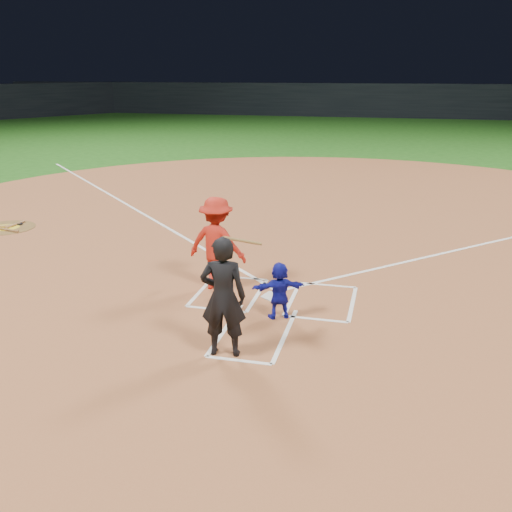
% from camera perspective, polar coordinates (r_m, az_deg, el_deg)
% --- Properties ---
extents(ground, '(120.00, 120.00, 0.00)m').
position_cam_1_polar(ground, '(11.80, 1.88, -4.14)').
color(ground, '#1A4F13').
rests_on(ground, ground).
extents(home_plate_dirt, '(28.00, 28.00, 0.01)m').
position_cam_1_polar(home_plate_dirt, '(17.42, 5.98, 3.19)').
color(home_plate_dirt, brown).
rests_on(home_plate_dirt, ground).
extents(stadium_wall_far, '(80.00, 1.20, 3.20)m').
position_cam_1_polar(stadium_wall_far, '(58.81, 11.99, 14.97)').
color(stadium_wall_far, black).
rests_on(stadium_wall_far, ground).
extents(home_plate, '(0.60, 0.60, 0.02)m').
position_cam_1_polar(home_plate, '(11.79, 1.88, -4.05)').
color(home_plate, silver).
rests_on(home_plate, home_plate_dirt).
extents(on_deck_circle, '(1.70, 1.70, 0.01)m').
position_cam_1_polar(on_deck_circle, '(18.45, -23.77, 2.61)').
color(on_deck_circle, brown).
rests_on(on_deck_circle, home_plate_dirt).
extents(on_deck_logo, '(0.80, 0.80, 0.00)m').
position_cam_1_polar(on_deck_logo, '(18.45, -23.78, 2.63)').
color(on_deck_logo, gold).
rests_on(on_deck_logo, on_deck_circle).
extents(on_deck_bat_a, '(0.13, 0.84, 0.06)m').
position_cam_1_polar(on_deck_bat_a, '(18.55, -22.96, 2.90)').
color(on_deck_bat_a, brown).
rests_on(on_deck_bat_a, on_deck_circle).
extents(on_deck_bat_c, '(0.83, 0.24, 0.06)m').
position_cam_1_polar(on_deck_bat_c, '(18.03, -23.59, 2.42)').
color(on_deck_bat_c, brown).
rests_on(on_deck_bat_c, on_deck_circle).
extents(bat_weight_donut, '(0.19, 0.19, 0.05)m').
position_cam_1_polar(bat_weight_donut, '(18.63, -22.57, 3.00)').
color(bat_weight_donut, black).
rests_on(bat_weight_donut, on_deck_circle).
extents(catcher, '(1.05, 0.72, 1.09)m').
position_cam_1_polar(catcher, '(10.65, 2.36, -3.45)').
color(catcher, '#13179F').
rests_on(catcher, home_plate_dirt).
extents(umpire, '(0.80, 0.59, 2.01)m').
position_cam_1_polar(umpire, '(9.13, -3.30, -4.12)').
color(umpire, black).
rests_on(umpire, home_plate_dirt).
extents(chalk_markings, '(28.35, 17.32, 0.01)m').
position_cam_1_polar(chalk_markings, '(16.74, 5.64, 2.61)').
color(chalk_markings, white).
rests_on(chalk_markings, home_plate_dirt).
extents(batter_at_plate, '(1.66, 0.93, 1.98)m').
position_cam_1_polar(batter_at_plate, '(11.97, -3.95, 1.25)').
color(batter_at_plate, red).
rests_on(batter_at_plate, home_plate_dirt).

